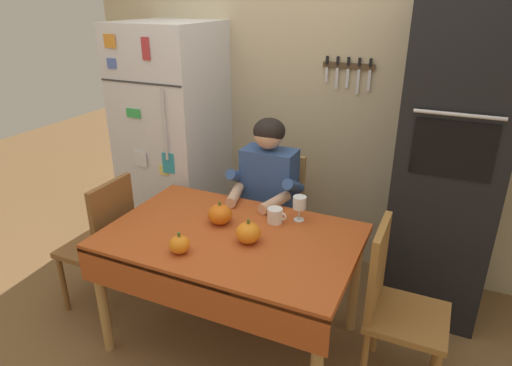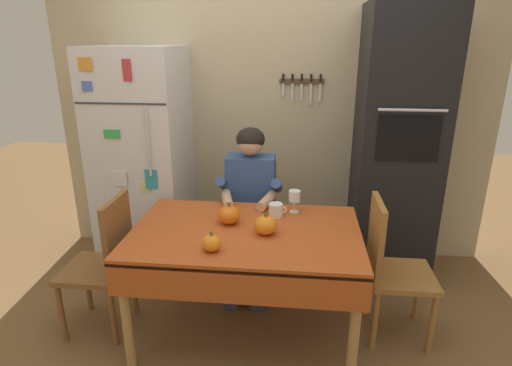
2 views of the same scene
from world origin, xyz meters
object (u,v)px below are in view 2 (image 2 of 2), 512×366
refrigerator (144,161)px  dining_table (245,244)px  wall_oven (397,149)px  coffee_mug (276,210)px  chair_right_side (390,264)px  chair_behind_person (253,214)px  wine_glass (295,197)px  pumpkin_large (212,243)px  chair_left_side (106,259)px  pumpkin_small (266,225)px  seated_person (250,196)px  pumpkin_medium (229,215)px

refrigerator → dining_table: 1.32m
wall_oven → coffee_mug: (-0.88, -0.67, -0.27)m
wall_oven → chair_right_side: size_ratio=2.26×
refrigerator → chair_behind_person: 0.99m
dining_table → chair_right_side: (0.90, 0.11, -0.14)m
wine_glass → pumpkin_large: (-0.44, -0.60, -0.06)m
chair_left_side → pumpkin_large: size_ratio=7.93×
chair_behind_person → refrigerator: bearing=174.3°
wine_glass → coffee_mug: bearing=-144.6°
refrigerator → chair_left_side: (0.05, -0.91, -0.39)m
chair_behind_person → coffee_mug: size_ratio=7.88×
refrigerator → chair_left_side: 0.99m
chair_behind_person → pumpkin_small: (0.17, -0.81, 0.29)m
wall_oven → chair_left_side: bearing=-154.0°
chair_right_side → wine_glass: chair_right_side is taller
seated_person → coffee_mug: (0.22, -0.35, 0.05)m
chair_left_side → pumpkin_large: (0.75, -0.23, 0.28)m
chair_behind_person → chair_right_side: 1.17m
wall_oven → pumpkin_medium: size_ratio=14.64×
refrigerator → dining_table: (0.95, -0.88, -0.24)m
pumpkin_small → wall_oven: bearing=45.5°
wall_oven → coffee_mug: wall_oven is taller
seated_person → chair_left_side: seated_person is taller
wine_glass → chair_left_side: bearing=-162.9°
chair_right_side → wall_oven: bearing=79.6°
chair_left_side → wine_glass: 1.29m
chair_left_side → seated_person: bearing=36.5°
pumpkin_small → wine_glass: bearing=65.2°
refrigerator → pumpkin_medium: size_ratio=12.55×
pumpkin_large → pumpkin_medium: bearing=84.5°
chair_behind_person → chair_right_side: (0.95, -0.68, 0.00)m
chair_left_side → chair_right_side: same height
dining_table → coffee_mug: (0.17, 0.25, 0.13)m
wine_glass → pumpkin_large: wine_glass is taller
pumpkin_medium → wine_glass: bearing=29.3°
chair_behind_person → pumpkin_small: 0.87m
dining_table → chair_behind_person: size_ratio=1.51×
dining_table → chair_left_side: bearing=-178.1°
chair_right_side → pumpkin_small: chair_right_side is taller
refrigerator → chair_right_side: refrigerator is taller
pumpkin_medium → wall_oven: bearing=34.9°
refrigerator → pumpkin_medium: 1.14m
refrigerator → pumpkin_large: refrigerator is taller
pumpkin_medium → pumpkin_large: bearing=-95.5°
chair_right_side → chair_left_side: bearing=-175.6°
dining_table → coffee_mug: size_ratio=11.86×
wall_oven → dining_table: 1.45m
pumpkin_large → pumpkin_medium: size_ratio=0.82×
seated_person → pumpkin_medium: (-0.07, -0.49, 0.06)m
pumpkin_large → pumpkin_medium: pumpkin_medium is taller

